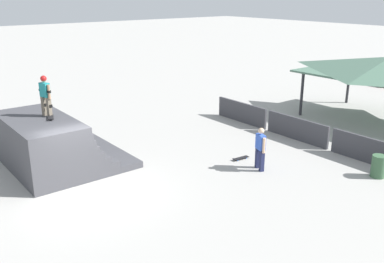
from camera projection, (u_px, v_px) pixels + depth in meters
name	position (u px, v px, depth m)	size (l,w,h in m)	color
ground_plane	(87.00, 191.00, 14.88)	(160.00, 160.00, 0.00)	#A3A09B
quarter_pipe_ramp	(51.00, 145.00, 16.60)	(4.48, 4.27, 2.05)	#424247
skater_on_deck	(45.00, 93.00, 16.12)	(0.68, 0.32, 1.57)	#6B6051
skateboard_on_deck	(51.00, 117.00, 16.06)	(0.82, 0.45, 0.09)	silver
bystander_walking	(260.00, 147.00, 16.37)	(0.67, 0.37, 1.69)	#1E2347
skateboard_on_ground	(240.00, 158.00, 17.63)	(0.26, 0.77, 0.09)	blue
barrier_fence	(297.00, 129.00, 19.86)	(10.74, 0.12, 1.05)	#3D3D42
trash_bin	(378.00, 166.00, 15.85)	(0.52, 0.52, 0.85)	#385B3D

